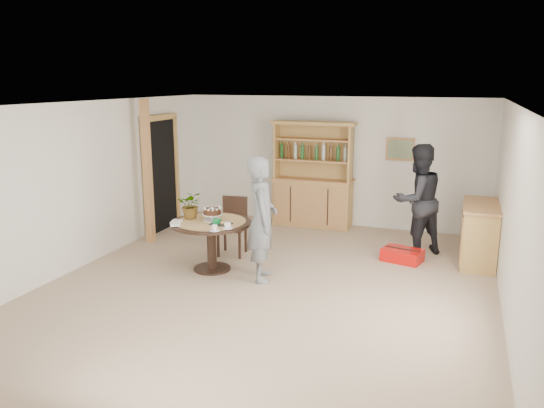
% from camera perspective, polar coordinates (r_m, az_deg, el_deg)
% --- Properties ---
extents(ground, '(7.00, 7.00, 0.00)m').
position_cam_1_polar(ground, '(7.52, -0.14, -8.69)').
color(ground, tan).
rests_on(ground, ground).
extents(room_shell, '(6.04, 7.04, 2.52)m').
position_cam_1_polar(room_shell, '(7.07, -0.11, 4.54)').
color(room_shell, white).
rests_on(room_shell, ground).
extents(doorway, '(0.13, 1.10, 2.18)m').
position_cam_1_polar(doorway, '(10.22, -11.88, 3.36)').
color(doorway, black).
rests_on(doorway, ground).
extents(pine_post, '(0.12, 0.12, 2.50)m').
position_cam_1_polar(pine_post, '(9.41, -13.24, 3.34)').
color(pine_post, tan).
rests_on(pine_post, ground).
extents(hutch, '(1.62, 0.54, 2.04)m').
position_cam_1_polar(hutch, '(10.38, 4.42, 1.41)').
color(hutch, tan).
rests_on(hutch, ground).
extents(sideboard, '(0.54, 1.26, 0.94)m').
position_cam_1_polar(sideboard, '(8.88, 21.42, -2.96)').
color(sideboard, tan).
rests_on(sideboard, ground).
extents(dining_table, '(1.20, 1.20, 0.76)m').
position_cam_1_polar(dining_table, '(7.97, -6.55, -2.92)').
color(dining_table, black).
rests_on(dining_table, ground).
extents(dining_chair, '(0.47, 0.47, 0.95)m').
position_cam_1_polar(dining_chair, '(8.71, -4.19, -1.93)').
color(dining_chair, black).
rests_on(dining_chair, ground).
extents(birthday_cake, '(0.30, 0.30, 0.20)m').
position_cam_1_polar(birthday_cake, '(7.94, -6.44, -0.89)').
color(birthday_cake, white).
rests_on(birthday_cake, dining_table).
extents(flower_vase, '(0.47, 0.44, 0.42)m').
position_cam_1_polar(flower_vase, '(8.08, -8.69, -0.08)').
color(flower_vase, '#3F7233').
rests_on(flower_vase, dining_table).
extents(gift_tray, '(0.30, 0.20, 0.08)m').
position_cam_1_polar(gift_tray, '(7.72, -5.57, -2.02)').
color(gift_tray, black).
rests_on(gift_tray, dining_table).
extents(coffee_cup_a, '(0.15, 0.15, 0.09)m').
position_cam_1_polar(coffee_cup_a, '(7.50, -4.79, -2.35)').
color(coffee_cup_a, white).
rests_on(coffee_cup_a, dining_table).
extents(coffee_cup_b, '(0.15, 0.15, 0.08)m').
position_cam_1_polar(coffee_cup_b, '(7.41, -6.19, -2.63)').
color(coffee_cup_b, white).
rests_on(coffee_cup_b, dining_table).
extents(napkins, '(0.24, 0.33, 0.03)m').
position_cam_1_polar(napkins, '(7.84, -10.29, -2.01)').
color(napkins, white).
rests_on(napkins, dining_table).
extents(teen_boy, '(0.64, 0.76, 1.78)m').
position_cam_1_polar(teen_boy, '(7.47, -1.09, -1.64)').
color(teen_boy, slate).
rests_on(teen_boy, ground).
extents(adult_person, '(1.12, 1.10, 1.82)m').
position_cam_1_polar(adult_person, '(8.90, 15.37, 0.44)').
color(adult_person, black).
rests_on(adult_person, ground).
extents(red_suitcase, '(0.68, 0.54, 0.21)m').
position_cam_1_polar(red_suitcase, '(8.68, 13.83, -5.35)').
color(red_suitcase, red).
rests_on(red_suitcase, ground).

